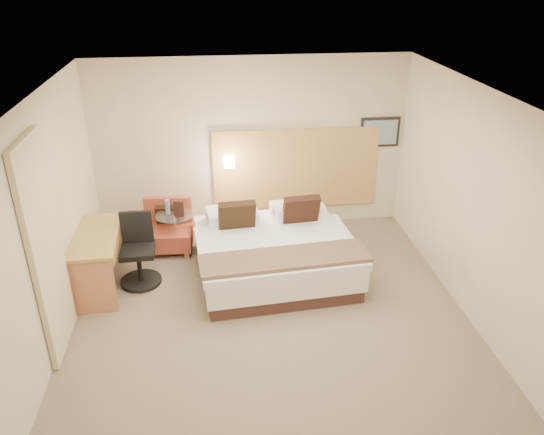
{
  "coord_description": "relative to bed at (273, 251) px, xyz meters",
  "views": [
    {
      "loc": [
        -0.59,
        -5.27,
        3.94
      ],
      "look_at": [
        0.09,
        0.45,
        1.11
      ],
      "focal_mm": 35.0,
      "sensor_mm": 36.0,
      "label": 1
    }
  ],
  "objects": [
    {
      "name": "floor",
      "position": [
        -0.17,
        -1.01,
        -0.34
      ],
      "size": [
        4.8,
        5.0,
        0.02
      ],
      "primitive_type": "cube",
      "color": "#776650",
      "rests_on": "ground"
    },
    {
      "name": "ceiling",
      "position": [
        -0.17,
        -1.01,
        2.38
      ],
      "size": [
        4.8,
        5.0,
        0.02
      ],
      "primitive_type": "cube",
      "color": "white",
      "rests_on": "floor"
    },
    {
      "name": "wall_back",
      "position": [
        -0.17,
        1.5,
        1.02
      ],
      "size": [
        4.8,
        0.02,
        2.7
      ],
      "primitive_type": "cube",
      "color": "beige",
      "rests_on": "floor"
    },
    {
      "name": "wall_front",
      "position": [
        -0.17,
        -3.52,
        1.02
      ],
      "size": [
        4.8,
        0.02,
        2.7
      ],
      "primitive_type": "cube",
      "color": "beige",
      "rests_on": "floor"
    },
    {
      "name": "wall_left",
      "position": [
        -2.58,
        -1.01,
        1.02
      ],
      "size": [
        0.02,
        5.0,
        2.7
      ],
      "primitive_type": "cube",
      "color": "beige",
      "rests_on": "floor"
    },
    {
      "name": "wall_right",
      "position": [
        2.24,
        -1.01,
        1.02
      ],
      "size": [
        0.02,
        5.0,
        2.7
      ],
      "primitive_type": "cube",
      "color": "beige",
      "rests_on": "floor"
    },
    {
      "name": "headboard_panel",
      "position": [
        0.53,
        1.46,
        0.62
      ],
      "size": [
        2.6,
        0.04,
        1.3
      ],
      "primitive_type": "cube",
      "color": "tan",
      "rests_on": "wall_back"
    },
    {
      "name": "art_frame",
      "position": [
        1.85,
        1.47,
        1.17
      ],
      "size": [
        0.62,
        0.03,
        0.47
      ],
      "primitive_type": "cube",
      "color": "black",
      "rests_on": "wall_back"
    },
    {
      "name": "art_canvas",
      "position": [
        1.85,
        1.45,
        1.17
      ],
      "size": [
        0.54,
        0.01,
        0.39
      ],
      "primitive_type": "cube",
      "color": "#778FA5",
      "rests_on": "wall_back"
    },
    {
      "name": "lamp_arm",
      "position": [
        -0.52,
        1.41,
        0.82
      ],
      "size": [
        0.02,
        0.12,
        0.02
      ],
      "primitive_type": "cylinder",
      "rotation": [
        1.57,
        0.0,
        0.0
      ],
      "color": "silver",
      "rests_on": "wall_back"
    },
    {
      "name": "lamp_shade",
      "position": [
        -0.52,
        1.35,
        0.82
      ],
      "size": [
        0.15,
        0.15,
        0.15
      ],
      "primitive_type": "cube",
      "color": "#FFEDC6",
      "rests_on": "wall_back"
    },
    {
      "name": "curtain",
      "position": [
        -2.53,
        -1.26,
        0.89
      ],
      "size": [
        0.06,
        0.9,
        2.42
      ],
      "primitive_type": "cube",
      "color": "beige",
      "rests_on": "wall_left"
    },
    {
      "name": "bottle_a",
      "position": [
        -1.45,
        0.77,
        0.39
      ],
      "size": [
        0.07,
        0.07,
        0.22
      ],
      "primitive_type": "cylinder",
      "rotation": [
        0.0,
        0.0,
        -0.12
      ],
      "color": "#7E9BC3",
      "rests_on": "side_table"
    },
    {
      "name": "menu_folder",
      "position": [
        -1.27,
        0.67,
        0.4
      ],
      "size": [
        0.15,
        0.07,
        0.24
      ],
      "primitive_type": "cube",
      "rotation": [
        0.0,
        0.0,
        -0.12
      ],
      "color": "#341B15",
      "rests_on": "side_table"
    },
    {
      "name": "bed",
      "position": [
        0.0,
        0.0,
        0.0
      ],
      "size": [
        2.22,
        2.18,
        1.01
      ],
      "color": "#402620",
      "rests_on": "floor"
    },
    {
      "name": "lounge_chair",
      "position": [
        -1.48,
        0.86,
        -0.03
      ],
      "size": [
        0.74,
        0.65,
        0.75
      ],
      "color": "tan",
      "rests_on": "floor"
    },
    {
      "name": "side_table",
      "position": [
        -1.35,
        0.72,
        0.01
      ],
      "size": [
        0.61,
        0.61,
        0.61
      ],
      "color": "silver",
      "rests_on": "floor"
    },
    {
      "name": "desk",
      "position": [
        -2.28,
        -0.11,
        0.29
      ],
      "size": [
        0.63,
        1.28,
        0.78
      ],
      "color": "#B09245",
      "rests_on": "floor"
    },
    {
      "name": "desk_chair",
      "position": [
        -1.8,
        -0.03,
        0.07
      ],
      "size": [
        0.56,
        0.56,
        0.96
      ],
      "color": "black",
      "rests_on": "floor"
    }
  ]
}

